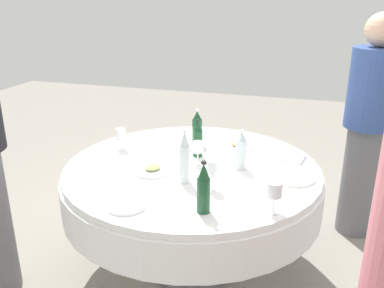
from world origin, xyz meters
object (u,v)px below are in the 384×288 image
Objects in this scene: bottle_dark_green_left at (198,140)px; plate_east at (238,146)px; bottle_dark_green_near at (197,128)px; wine_glass_west at (212,168)px; bottle_dark_green_rear at (204,189)px; plate_front at (153,170)px; dining_table at (192,187)px; bottle_clear_inner at (185,158)px; wine_glass_north at (121,135)px; plate_far at (126,205)px; person_inner at (368,125)px; bottle_clear_south at (241,151)px; wine_glass_south at (275,190)px; wine_glass_rear at (198,148)px; plate_right at (292,177)px.

plate_east is (-0.22, 0.22, -0.10)m from bottle_dark_green_left.
wine_glass_west is at bearing 22.60° from bottle_dark_green_near.
bottle_dark_green_near is 0.95× the size of bottle_dark_green_rear.
dining_table is at bearing 129.03° from plate_front.
wine_glass_north is (-0.37, -0.57, -0.04)m from bottle_clear_inner.
plate_front is at bearing -132.01° from bottle_dark_green_rear.
plate_east is at bearing 163.60° from bottle_clear_inner.
wine_glass_west is at bearing 131.18° from plate_far.
dining_table is at bearing -28.70° from plate_east.
person_inner is at bearing 121.05° from bottle_dark_green_left.
dining_table is 6.34× the size of bottle_dark_green_near.
bottle_dark_green_rear is at bearing 0.31° from plate_east.
dining_table is at bearing -81.80° from bottle_clear_south.
bottle_clear_inner is 0.19× the size of person_inner.
person_inner is (-0.81, 1.06, 0.26)m from dining_table.
plate_far is at bearing -48.82° from wine_glass_west.
plate_front is at bearing -67.62° from bottle_clear_south.
bottle_clear_south is 0.54m from plate_front.
dining_table is 7.21× the size of plate_front.
wine_glass_west is at bearing 76.24° from bottle_clear_inner.
bottle_dark_green_near is at bearing -142.82° from wine_glass_south.
plate_far is at bearing -11.42° from bottle_dark_green_left.
plate_east is 1.04m from plate_far.
wine_glass_rear is 0.65m from plate_far.
bottle_dark_green_near reaches higher than plate_right.
wine_glass_west is 0.75× the size of plate_front.
plate_east is (-0.39, 0.21, 0.16)m from dining_table.
bottle_dark_green_near reaches higher than wine_glass_rear.
wine_glass_south is 0.73m from plate_far.
bottle_clear_south is at bearing 163.15° from wine_glass_west.
plate_right is 0.56m from plate_east.
plate_far is at bearing -35.69° from bottle_clear_south.
plate_right is (0.05, 0.57, -0.10)m from wine_glass_rear.
plate_east is (-0.01, 0.29, -0.10)m from bottle_dark_green_near.
person_inner is at bearing 116.31° from plate_east.
plate_right is (0.06, 0.31, -0.10)m from bottle_clear_south.
bottle_dark_green_left is 0.97× the size of bottle_dark_green_near.
plate_east is at bearing -136.04° from plate_right.
plate_front reaches higher than plate_far.
bottle_clear_south reaches higher than wine_glass_south.
person_inner is (-0.42, 0.85, 0.10)m from plate_east.
wine_glass_south is 0.72× the size of plate_front.
wine_glass_south is at bearing 68.41° from bottle_clear_inner.
plate_front is (0.16, -0.20, 0.16)m from dining_table.
plate_right is (-0.42, 0.06, -0.11)m from wine_glass_south.
wine_glass_west is at bearing 35.10° from dining_table.
plate_east is at bearing -158.29° from wine_glass_south.
bottle_dark_green_near is 1.02m from wine_glass_south.
bottle_dark_green_near is 1.22× the size of plate_far.
bottle_clear_inner is at bearing -16.40° from plate_east.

